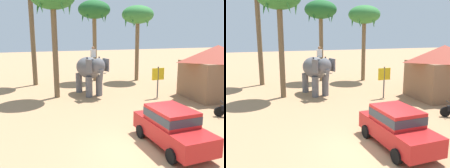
% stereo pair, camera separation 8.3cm
% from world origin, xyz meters
% --- Properties ---
extents(ground_plane, '(120.00, 120.00, 0.00)m').
position_xyz_m(ground_plane, '(0.00, 0.00, 0.00)').
color(ground_plane, tan).
extents(car_sedan_foreground, '(1.90, 4.11, 1.70)m').
position_xyz_m(car_sedan_foreground, '(1.42, -0.10, 0.93)').
color(car_sedan_foreground, red).
rests_on(car_sedan_foreground, ground).
extents(elephant_with_mahout, '(2.23, 4.00, 3.88)m').
position_xyz_m(elephant_with_mahout, '(0.58, 10.02, 1.99)').
color(elephant_with_mahout, slate).
rests_on(elephant_with_mahout, ground).
extents(palm_tree_behind_elephant, '(3.20, 3.20, 8.06)m').
position_xyz_m(palm_tree_behind_elephant, '(2.67, 15.60, 6.93)').
color(palm_tree_behind_elephant, brown).
rests_on(palm_tree_behind_elephant, ground).
extents(palm_tree_near_hut, '(3.20, 3.20, 8.32)m').
position_xyz_m(palm_tree_near_hut, '(-2.05, 10.05, 7.17)').
color(palm_tree_near_hut, brown).
rests_on(palm_tree_near_hut, ground).
extents(palm_tree_left_of_road, '(3.20, 3.20, 7.59)m').
position_xyz_m(palm_tree_left_of_road, '(6.81, 14.27, 6.49)').
color(palm_tree_left_of_road, brown).
rests_on(palm_tree_left_of_road, ground).
extents(roadside_hut, '(5.22, 4.46, 4.00)m').
position_xyz_m(roadside_hut, '(9.33, 5.83, 2.12)').
color(roadside_hut, '#8C6647').
rests_on(roadside_hut, ground).
extents(signboard_yellow, '(1.00, 0.10, 2.40)m').
position_xyz_m(signboard_yellow, '(5.11, 7.20, 1.69)').
color(signboard_yellow, '#4C4C51').
rests_on(signboard_yellow, ground).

